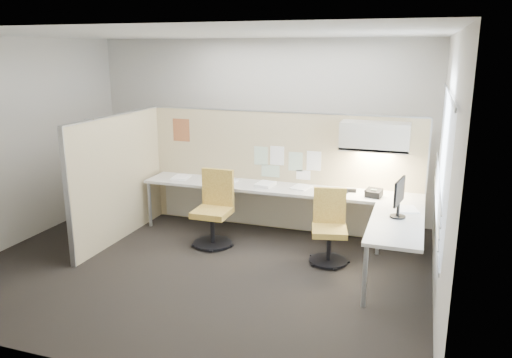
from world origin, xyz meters
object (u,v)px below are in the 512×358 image
(desk, at_px, (298,200))
(chair_right, at_px, (329,229))
(chair_left, at_px, (214,211))
(phone, at_px, (373,193))
(monitor, at_px, (399,196))

(desk, bearing_deg, chair_right, -43.79)
(desk, height_order, chair_left, chair_left)
(chair_left, relative_size, phone, 4.22)
(desk, xyz_separation_m, chair_left, (-1.07, -0.44, -0.13))
(desk, xyz_separation_m, phone, (1.01, 0.08, 0.18))
(monitor, distance_m, phone, 0.88)
(chair_left, bearing_deg, desk, 22.00)
(chair_right, bearing_deg, phone, 39.78)
(chair_left, height_order, monitor, monitor)
(chair_right, xyz_separation_m, phone, (0.47, 0.60, 0.35))
(chair_right, bearing_deg, desk, 123.70)
(chair_left, xyz_separation_m, chair_right, (1.61, -0.08, -0.05))
(monitor, bearing_deg, desk, 72.92)
(phone, bearing_deg, monitor, -53.62)
(chair_left, height_order, phone, chair_left)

